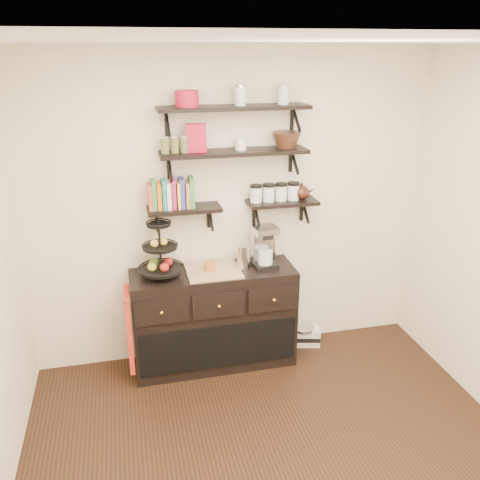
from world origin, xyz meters
name	(u,v)px	position (x,y,z in m)	size (l,w,h in m)	color
ceiling	(311,42)	(0.00, 0.00, 2.70)	(3.50, 3.50, 0.02)	white
back_wall	(231,211)	(0.00, 1.75, 1.35)	(3.50, 0.02, 2.70)	white
shelf_top	(234,108)	(0.00, 1.62, 2.23)	(1.20, 0.27, 0.23)	black
shelf_mid	(234,153)	(0.00, 1.62, 1.88)	(1.20, 0.27, 0.23)	black
shelf_low_left	(184,210)	(-0.42, 1.63, 1.43)	(0.60, 0.25, 0.23)	black
shelf_low_right	(282,203)	(0.42, 1.63, 1.43)	(0.60, 0.25, 0.23)	black
cookbooks	(173,194)	(-0.51, 1.63, 1.56)	(0.36, 0.15, 0.26)	#D04331
glass_canisters	(275,193)	(0.36, 1.63, 1.51)	(0.43, 0.10, 0.13)	silver
sideboard	(214,318)	(-0.21, 1.51, 0.45)	(1.40, 0.50, 0.92)	black
fruit_stand	(161,255)	(-0.64, 1.52, 1.09)	(0.37, 0.37, 0.54)	black
candle	(210,266)	(-0.24, 1.51, 0.96)	(0.08, 0.08, 0.08)	#A05C25
coffee_maker	(264,247)	(0.24, 1.54, 1.07)	(0.22, 0.21, 0.37)	black
thermal_carafe	(243,258)	(0.05, 1.49, 1.01)	(0.11, 0.11, 0.22)	silver
apron	(129,329)	(-0.94, 1.41, 0.50)	(0.04, 0.30, 0.69)	#A62511
radio	(303,335)	(0.67, 1.61, 0.09)	(0.34, 0.25, 0.19)	silver
recipe_box	(196,138)	(-0.31, 1.61, 2.01)	(0.16, 0.06, 0.22)	#B61431
walnut_bowl	(287,140)	(0.44, 1.61, 1.96)	(0.24, 0.24, 0.13)	black
ramekins	(241,144)	(0.05, 1.61, 1.95)	(0.09, 0.09, 0.10)	white
teapot	(301,191)	(0.59, 1.63, 1.52)	(0.19, 0.14, 0.14)	#361910
red_pot	(187,99)	(-0.37, 1.61, 2.31)	(0.18, 0.18, 0.12)	#B61431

